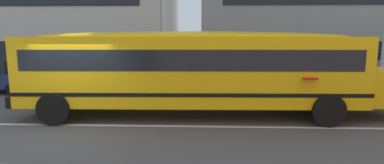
# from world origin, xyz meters

# --- Properties ---
(ground_plane) EXTENTS (400.00, 400.00, 0.00)m
(ground_plane) POSITION_xyz_m (0.00, 0.00, 0.00)
(ground_plane) COLOR #4C4C4F
(sidewalk_far) EXTENTS (120.00, 3.00, 0.01)m
(sidewalk_far) POSITION_xyz_m (0.00, 7.90, 0.01)
(sidewalk_far) COLOR gray
(sidewalk_far) RESTS_ON ground_plane
(lane_centreline) EXTENTS (110.00, 0.16, 0.01)m
(lane_centreline) POSITION_xyz_m (0.00, 0.00, 0.00)
(lane_centreline) COLOR silver
(lane_centreline) RESTS_ON ground_plane
(school_bus) EXTENTS (13.04, 3.09, 2.91)m
(school_bus) POSITION_xyz_m (3.82, 1.34, 1.73)
(school_bus) COLOR yellow
(school_bus) RESTS_ON ground_plane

